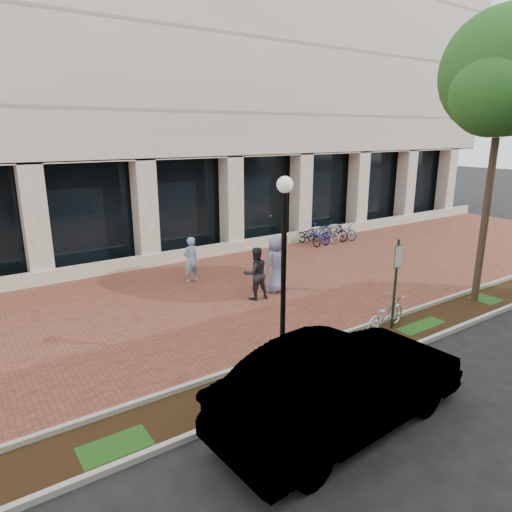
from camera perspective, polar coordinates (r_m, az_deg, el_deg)
ground at (r=15.83m, az=0.15°, el=-3.93°), size 120.00×120.00×0.00m
brick_plaza at (r=15.82m, az=0.15°, el=-3.91°), size 40.00×9.00×0.01m
planting_strip at (r=12.20m, az=14.56°, el=-10.45°), size 40.00×1.50×0.01m
curb_plaza_side at (r=12.63m, az=11.99°, el=-9.11°), size 40.00×0.12×0.12m
curb_street_side at (r=11.76m, az=17.37°, el=-11.39°), size 40.00×0.12×0.12m
near_office_building at (r=24.78m, az=-15.35°, el=26.04°), size 40.00×12.12×16.00m
parking_sign at (r=12.62m, az=17.15°, el=-2.07°), size 0.34×0.07×2.50m
lamppost at (r=10.09m, az=3.48°, el=-0.68°), size 0.36×0.36×4.30m
street_tree at (r=15.52m, az=28.53°, el=18.65°), size 4.26×3.55×8.60m
locked_bicycle at (r=12.84m, az=15.86°, el=-7.05°), size 1.81×0.89×0.91m
pedestrian_left at (r=16.36m, az=-8.15°, el=-0.44°), size 0.65×0.48×1.64m
pedestrian_mid at (r=14.50m, az=-0.05°, el=-2.19°), size 0.93×0.78×1.71m
pedestrian_right at (r=15.14m, az=2.61°, el=-0.94°), size 1.05×0.78×1.96m
bollard at (r=19.50m, az=3.85°, el=1.30°), size 0.12×0.12×1.00m
bike_rack_cluster at (r=22.50m, az=8.80°, el=2.88°), size 2.95×1.74×0.97m
sedan_near_curb at (r=8.62m, az=10.88°, el=-15.40°), size 5.19×2.09×1.68m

